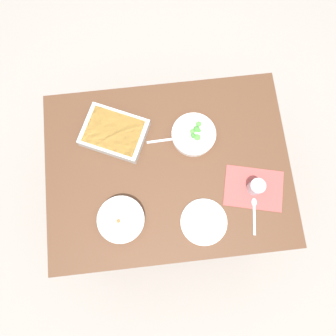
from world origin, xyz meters
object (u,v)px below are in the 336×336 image
at_px(broccoli_bowl, 194,135).
at_px(baking_dish, 114,133).
at_px(stew_bowl, 121,220).
at_px(drink_cup, 256,187).
at_px(spoon_by_stew, 126,212).
at_px(spoon_by_broccoli, 169,139).
at_px(side_plate, 204,222).
at_px(spoon_spare, 254,211).

xyz_separation_m(broccoli_bowl, baking_dish, (-0.39, 0.05, 0.00)).
relative_size(stew_bowl, drink_cup, 2.59).
height_order(broccoli_bowl, spoon_by_stew, broccoli_bowl).
bearing_deg(broccoli_bowl, spoon_by_broccoli, -178.16).
bearing_deg(side_plate, spoon_by_stew, 166.17).
distance_m(spoon_by_stew, spoon_spare, 0.61).
xyz_separation_m(side_plate, spoon_by_stew, (-0.36, 0.09, -0.00)).
distance_m(stew_bowl, spoon_spare, 0.63).
bearing_deg(broccoli_bowl, stew_bowl, -136.00).
distance_m(broccoli_bowl, baking_dish, 0.39).
bearing_deg(spoon_by_broccoli, baking_dish, 168.21).
distance_m(side_plate, spoon_by_broccoli, 0.44).
height_order(broccoli_bowl, baking_dish, broccoli_bowl).
relative_size(broccoli_bowl, spoon_spare, 1.25).
xyz_separation_m(stew_bowl, drink_cup, (0.64, 0.08, 0.01)).
relative_size(drink_cup, side_plate, 0.39).
relative_size(broccoli_bowl, side_plate, 1.00).
relative_size(stew_bowl, spoon_by_stew, 1.41).
bearing_deg(baking_dish, spoon_by_stew, -86.43).
relative_size(baking_dish, spoon_spare, 2.07).
height_order(baking_dish, side_plate, baking_dish).
distance_m(stew_bowl, spoon_by_broccoli, 0.46).
bearing_deg(spoon_spare, baking_dish, 144.20).
relative_size(spoon_by_stew, spoon_spare, 0.89).
height_order(drink_cup, spoon_by_stew, drink_cup).
distance_m(broccoli_bowl, drink_cup, 0.39).
height_order(spoon_by_stew, spoon_by_broccoli, same).
height_order(stew_bowl, drink_cup, drink_cup).
bearing_deg(spoon_by_broccoli, spoon_spare, -47.70).
relative_size(stew_bowl, spoon_by_broccoli, 1.26).
height_order(baking_dish, spoon_by_stew, baking_dish).
height_order(drink_cup, side_plate, drink_cup).
bearing_deg(broccoli_bowl, spoon_by_stew, -137.09).
height_order(baking_dish, spoon_by_broccoli, baking_dish).
xyz_separation_m(broccoli_bowl, spoon_by_stew, (-0.36, -0.34, -0.03)).
distance_m(baking_dish, spoon_by_stew, 0.39).
bearing_deg(side_plate, broccoli_bowl, 89.38).
distance_m(broccoli_bowl, spoon_by_stew, 0.50).
bearing_deg(stew_bowl, spoon_by_broccoli, 54.29).
xyz_separation_m(stew_bowl, spoon_by_broccoli, (0.27, 0.37, -0.03)).
distance_m(stew_bowl, drink_cup, 0.65).
relative_size(baking_dish, spoon_by_stew, 2.33).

